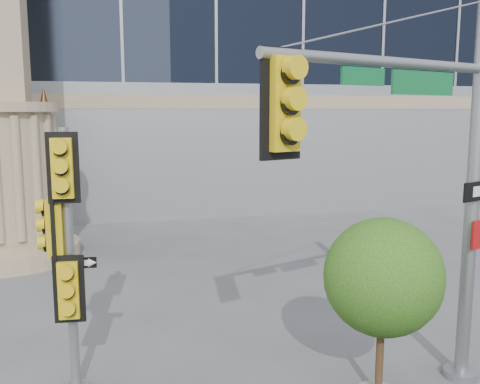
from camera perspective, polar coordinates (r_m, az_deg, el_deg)
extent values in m
plane|color=#545456|center=(10.98, 2.50, -17.53)|extent=(120.00, 120.00, 0.00)
cylinder|color=gray|center=(19.25, -23.27, -5.82)|extent=(4.40, 4.40, 0.50)
cylinder|color=gray|center=(19.16, -23.35, -4.66)|extent=(3.80, 3.80, 0.30)
cylinder|color=gray|center=(18.80, -23.74, 1.73)|extent=(3.00, 3.00, 4.00)
cylinder|color=gray|center=(18.69, -24.15, 8.29)|extent=(3.50, 3.50, 0.30)
cone|color=#472D14|center=(18.52, -20.22, 9.75)|extent=(0.24, 0.24, 0.50)
cylinder|color=slate|center=(11.15, 22.48, -17.43)|extent=(0.62, 0.62, 0.13)
cylinder|color=slate|center=(10.18, 23.56, -0.67)|extent=(0.24, 0.24, 6.65)
cylinder|color=slate|center=(8.19, 15.64, 13.20)|extent=(4.42, 1.77, 0.16)
cube|color=#0B612C|center=(8.77, 18.99, 10.92)|extent=(1.37, 0.54, 0.35)
cube|color=gold|center=(6.77, 4.36, 9.31)|extent=(0.68, 0.50, 1.39)
cube|color=#B01010|center=(10.21, 24.09, -4.16)|extent=(0.34, 0.15, 0.51)
cylinder|color=slate|center=(9.51, -17.68, -7.34)|extent=(0.17, 0.17, 4.59)
cube|color=gold|center=(9.00, -18.36, 2.46)|extent=(0.53, 0.30, 1.15)
cube|color=gold|center=(9.39, -19.08, -3.57)|extent=(0.30, 0.53, 1.15)
cube|color=gold|center=(9.43, -17.76, -9.83)|extent=(0.53, 0.30, 1.15)
cube|color=black|center=(9.37, -16.79, -7.25)|extent=(0.57, 0.08, 0.18)
cylinder|color=#382314|center=(9.66, 14.69, -16.16)|extent=(0.13, 0.13, 1.68)
sphere|color=#234C11|center=(9.19, 15.01, -8.74)|extent=(1.96, 1.96, 1.96)
sphere|color=#234C11|center=(9.67, 16.47, -9.66)|extent=(1.21, 1.21, 1.21)
sphere|color=#234C11|center=(8.92, 13.83, -10.82)|extent=(1.03, 1.03, 1.03)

